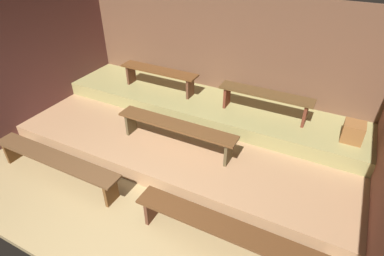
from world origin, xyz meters
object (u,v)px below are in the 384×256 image
bench_lower_center (176,129)px  bench_middle_left (159,74)px  bench_floor_right (224,230)px  bench_middle_right (265,98)px  bench_floor_left (55,161)px  wooden_crate_middle (353,132)px

bench_lower_center → bench_middle_left: 1.73m
bench_floor_right → bench_middle_right: 2.70m
bench_floor_left → bench_floor_right: size_ratio=1.00×
bench_middle_right → wooden_crate_middle: (1.52, -0.14, -0.19)m
bench_floor_left → bench_floor_right: same height
bench_middle_left → wooden_crate_middle: 3.79m
bench_middle_left → wooden_crate_middle: bench_middle_left is taller
bench_floor_right → wooden_crate_middle: (1.20, 2.50, 0.34)m
bench_middle_left → bench_middle_right: bearing=0.0°
bench_middle_right → wooden_crate_middle: bench_middle_right is taller
bench_floor_left → bench_middle_left: bearing=83.0°
bench_middle_right → bench_floor_right: bearing=-83.0°
bench_floor_left → bench_floor_right: bearing=0.0°
bench_floor_right → bench_middle_left: bench_middle_left is taller
wooden_crate_middle → bench_middle_right: bearing=174.9°
bench_middle_left → bench_middle_right: (2.26, 0.00, 0.00)m
wooden_crate_middle → bench_floor_right: bearing=-115.7°
bench_floor_right → bench_middle_left: size_ratio=1.43×
wooden_crate_middle → bench_middle_left: bearing=177.9°
bench_lower_center → bench_middle_left: (-1.13, 1.28, 0.26)m
bench_middle_right → bench_middle_left: bearing=180.0°
bench_floor_right → bench_lower_center: bearing=137.0°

